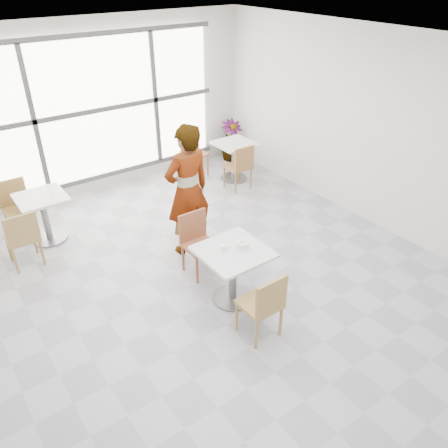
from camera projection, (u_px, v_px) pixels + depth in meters
floor at (211, 277)px, 6.14m from camera, size 7.00×7.00×0.00m
ceiling at (207, 46)px, 4.59m from camera, size 7.00×7.00×0.00m
wall_back at (97, 109)px, 7.79m from camera, size 6.00×0.00×6.00m
wall_right at (370, 129)px, 6.86m from camera, size 0.00×7.00×7.00m
window at (99, 110)px, 7.75m from camera, size 4.60×0.07×2.52m
main_table at (233, 266)px, 5.48m from camera, size 0.80×0.80×0.75m
chair_near at (264, 303)px, 4.93m from camera, size 0.42×0.42×0.87m
chair_far at (197, 239)px, 6.04m from camera, size 0.42×0.42×0.87m
oatmeal_bowl at (242, 245)px, 5.40m from camera, size 0.21×0.21×0.10m
coffee_cup at (224, 248)px, 5.36m from camera, size 0.16×0.13×0.07m
person at (188, 191)px, 6.23m from camera, size 0.73×0.49×1.94m
bg_table_left at (44, 212)px, 6.71m from camera, size 0.70×0.70×0.75m
bg_table_right at (234, 156)px, 8.60m from camera, size 0.70×0.70×0.75m
bg_chair_left_near at (22, 236)px, 6.10m from camera, size 0.42×0.42×0.87m
bg_chair_left_far at (16, 204)px, 6.90m from camera, size 0.42×0.42×0.87m
bg_chair_right_near at (240, 165)px, 8.19m from camera, size 0.42×0.42×0.87m
bg_chair_right_far at (193, 149)px, 8.85m from camera, size 0.42×0.42×0.87m
plant_right at (231, 141)px, 9.48m from camera, size 0.54×0.54×0.85m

